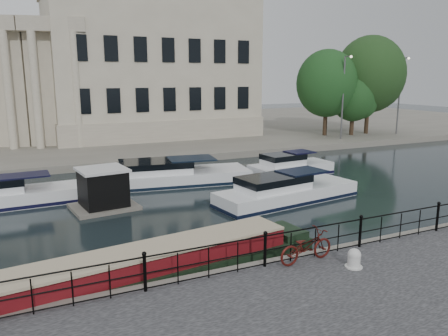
# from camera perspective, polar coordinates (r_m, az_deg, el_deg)

# --- Properties ---
(ground_plane) EXTENTS (160.00, 160.00, 0.00)m
(ground_plane) POSITION_cam_1_polar(r_m,az_deg,el_deg) (16.80, 1.36, -11.51)
(ground_plane) COLOR black
(ground_plane) RESTS_ON ground
(far_bank) EXTENTS (120.00, 42.00, 0.55)m
(far_bank) POSITION_cam_1_polar(r_m,az_deg,el_deg) (53.63, -17.50, 4.48)
(far_bank) COLOR #6B665B
(far_bank) RESTS_ON ground_plane
(railing) EXTENTS (24.14, 0.14, 1.22)m
(railing) POSITION_cam_1_polar(r_m,az_deg,el_deg) (14.51, 5.39, -10.31)
(railing) COLOR black
(railing) RESTS_ON near_quay
(civic_building) EXTENTS (53.55, 31.84, 16.85)m
(civic_building) POSITION_cam_1_polar(r_m,az_deg,el_deg) (48.87, -18.48, 11.71)
(civic_building) COLOR #ADA38C
(civic_building) RESTS_ON far_bank
(lamp_posts) EXTENTS (8.24, 1.55, 8.07)m
(lamp_posts) POSITION_cam_1_polar(r_m,az_deg,el_deg) (47.68, 18.85, 9.00)
(lamp_posts) COLOR #59595B
(lamp_posts) RESTS_ON far_bank
(bicycle) EXTENTS (2.16, 0.89, 1.11)m
(bicycle) POSITION_cam_1_polar(r_m,az_deg,el_deg) (15.06, 10.68, -10.01)
(bicycle) COLOR #440F0C
(bicycle) RESTS_ON near_quay
(mooring_bollard) EXTENTS (0.57, 0.57, 0.64)m
(mooring_bollard) POSITION_cam_1_polar(r_m,az_deg,el_deg) (15.12, 16.63, -11.26)
(mooring_bollard) COLOR beige
(mooring_bollard) RESTS_ON near_quay
(narrowboat) EXTENTS (13.66, 3.50, 1.50)m
(narrowboat) POSITION_cam_1_polar(r_m,az_deg,el_deg) (14.84, -11.05, -13.49)
(narrowboat) COLOR black
(narrowboat) RESTS_ON ground_plane
(harbour_hut) EXTENTS (3.46, 3.00, 2.19)m
(harbour_hut) POSITION_cam_1_polar(r_m,az_deg,el_deg) (23.17, -15.50, -2.84)
(harbour_hut) COLOR #6B665B
(harbour_hut) RESTS_ON ground_plane
(cabin_cruisers) EXTENTS (24.72, 10.50, 1.99)m
(cabin_cruisers) POSITION_cam_1_polar(r_m,az_deg,el_deg) (26.03, -4.99, -2.17)
(cabin_cruisers) COLOR white
(cabin_cruisers) RESTS_ON ground_plane
(trees) EXTENTS (11.93, 7.55, 10.43)m
(trees) POSITION_cam_1_polar(r_m,az_deg,el_deg) (48.88, 16.78, 10.62)
(trees) COLOR black
(trees) RESTS_ON far_bank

